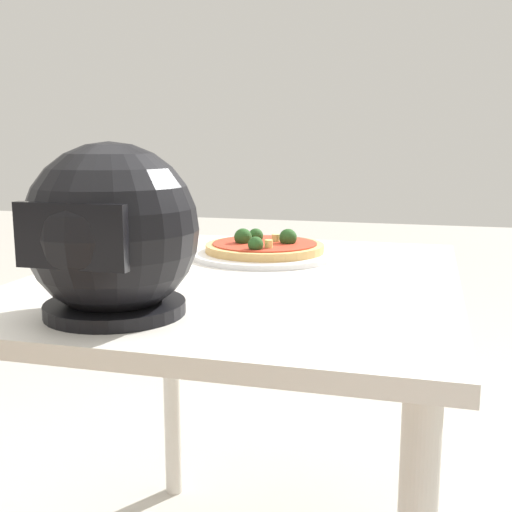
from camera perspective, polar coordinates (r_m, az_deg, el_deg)
name	(u,v)px	position (r m, az deg, el deg)	size (l,w,h in m)	color
dining_table	(246,326)	(1.29, -0.90, -6.30)	(0.82, 0.98, 0.77)	beige
pizza_plate	(265,254)	(1.46, 0.79, 0.17)	(0.34, 0.34, 0.01)	white
pizza	(264,246)	(1.46, 0.76, 0.90)	(0.27, 0.27, 0.05)	tan
motorcycle_helmet	(112,234)	(0.98, -12.84, 1.98)	(0.26, 0.26, 0.26)	black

